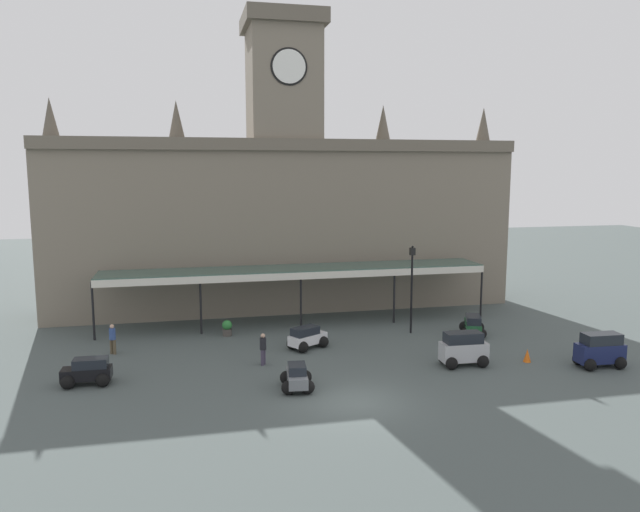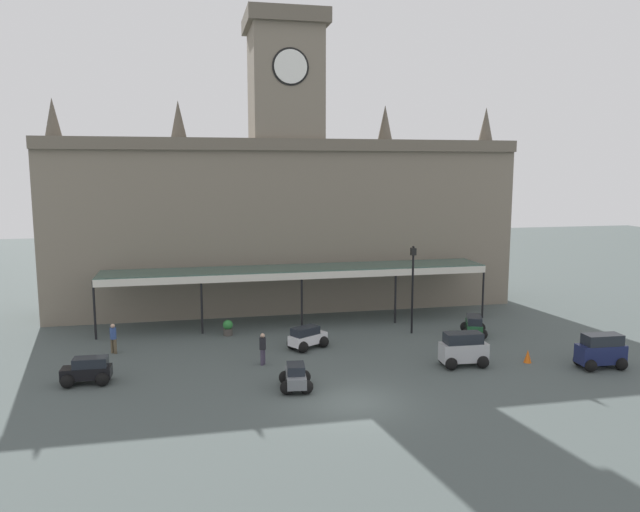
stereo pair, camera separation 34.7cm
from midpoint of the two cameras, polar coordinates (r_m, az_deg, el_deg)
The scene contains 14 objects.
ground_plane at distance 27.08m, azimuth 3.59°, elevation -13.61°, with size 140.00×140.00×0.00m, color #47504F.
station_building at distance 43.70m, azimuth -2.99°, elevation 4.25°, with size 32.79×5.64×20.61m.
entrance_canopy at distance 39.25m, azimuth -1.82°, elevation -1.34°, with size 25.09×3.26×3.68m.
car_white_estate at distance 34.39m, azimuth -0.91°, elevation -7.81°, with size 2.43×2.21×1.27m.
car_navy_van at distance 34.27m, azimuth 25.26°, elevation -8.25°, with size 2.44×1.66×1.77m.
car_black_estate at distance 30.93m, azimuth -20.80°, elevation -10.21°, with size 2.27×1.58×1.27m.
car_grey_sedan at distance 28.38m, azimuth -1.95°, elevation -11.47°, with size 1.66×2.13×1.19m.
car_silver_van at distance 32.25m, azimuth 13.69°, elevation -8.69°, with size 2.43×1.65×1.77m.
car_green_estate at distance 38.10m, azimuth 14.58°, elevation -6.48°, with size 2.06×2.42×1.27m.
pedestrian_crossing_forecourt at distance 31.65m, azimuth -5.12°, elevation -8.62°, with size 0.34×0.36×1.67m.
pedestrian_beside_cars at distance 35.21m, azimuth -18.67°, elevation -7.29°, with size 0.34×0.34×1.67m.
victorian_lamppost at distance 37.31m, azimuth 9.01°, elevation -2.25°, with size 0.30×0.30×5.44m.
traffic_cone at distance 33.89m, azimuth 19.30°, elevation -8.92°, with size 0.40×0.40×0.68m, color orange.
planter_near_kerb at distance 37.40m, azimuth -8.43°, elevation -6.70°, with size 0.60×0.60×0.96m.
Camera 2 is at (-6.66, -24.23, 10.07)m, focal length 33.89 mm.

